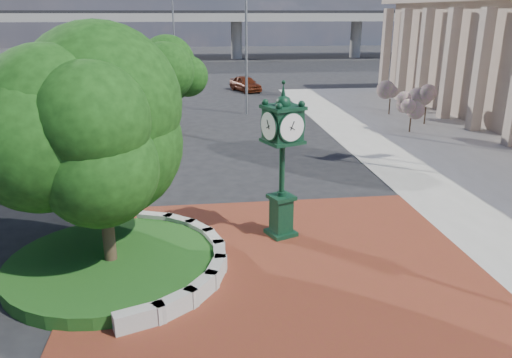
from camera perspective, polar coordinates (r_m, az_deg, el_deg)
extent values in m
plane|color=black|center=(15.68, 2.49, -9.31)|extent=(200.00, 200.00, 0.00)
cube|color=brown|center=(14.80, 3.15, -11.03)|extent=(12.00, 12.00, 0.04)
cube|color=#9E9B93|center=(12.86, -13.17, -15.28)|extent=(1.29, 0.76, 0.54)
cube|color=#9E9B93|center=(13.18, -9.17, -14.08)|extent=(1.20, 1.04, 0.54)
cube|color=#9E9B93|center=(13.76, -6.23, -12.40)|extent=(1.00, 1.22, 0.54)
cube|color=#9E9B93|center=(14.52, -4.58, -10.56)|extent=(0.71, 1.30, 0.54)
cube|color=#9E9B93|center=(15.38, -4.20, -8.80)|extent=(0.35, 1.25, 0.54)
cube|color=#9E9B93|center=(16.23, -4.92, -7.27)|extent=(0.71, 1.30, 0.54)
cube|color=#9E9B93|center=(17.02, -6.51, -6.05)|extent=(1.00, 1.22, 0.54)
cube|color=#9E9B93|center=(17.67, -8.74, -5.19)|extent=(1.20, 1.04, 0.54)
cube|color=#9E9B93|center=(18.15, -11.41, -4.69)|extent=(1.29, 0.76, 0.54)
cylinder|color=#124015|center=(15.61, -16.16, -9.39)|extent=(6.10, 6.10, 0.40)
cube|color=#9E9B93|center=(83.68, -5.85, 17.93)|extent=(90.00, 12.00, 1.20)
cube|color=black|center=(83.68, -5.87, 18.48)|extent=(90.00, 12.00, 0.40)
cylinder|color=#9E9B93|center=(84.70, -16.32, 14.95)|extent=(1.80, 1.80, 6.00)
cylinder|color=#9E9B93|center=(84.08, -2.23, 15.63)|extent=(1.80, 1.80, 6.00)
cylinder|color=#9E9B93|center=(88.13, 11.33, 15.43)|extent=(1.80, 1.80, 6.00)
cylinder|color=#38281C|center=(15.23, -16.46, -6.44)|extent=(0.36, 0.36, 2.17)
sphere|color=black|center=(14.35, -17.42, 3.19)|extent=(5.20, 5.20, 5.20)
cylinder|color=#38281C|center=(32.32, -9.97, 6.95)|extent=(0.36, 0.36, 1.92)
sphere|color=black|center=(31.95, -10.20, 10.96)|extent=(4.40, 4.40, 4.40)
cube|color=black|center=(17.30, 2.86, -6.18)|extent=(1.15, 1.15, 0.18)
cube|color=black|center=(17.03, 2.90, -4.10)|extent=(0.79, 0.79, 1.21)
cube|color=black|center=(16.79, 2.93, -2.09)|extent=(1.01, 1.01, 0.13)
cylinder|color=black|center=(16.47, 2.99, 1.17)|extent=(0.19, 0.19, 1.87)
cube|color=black|center=(16.08, 3.08, 6.26)|extent=(1.29, 1.29, 0.99)
cylinder|color=white|center=(15.66, 4.11, 5.90)|extent=(0.84, 0.40, 0.88)
cylinder|color=white|center=(16.51, 2.10, 6.60)|extent=(0.84, 0.40, 0.88)
cylinder|color=white|center=(15.81, 1.49, 6.07)|extent=(0.40, 0.84, 0.88)
cylinder|color=white|center=(16.36, 4.61, 6.44)|extent=(0.40, 0.84, 0.88)
sphere|color=black|center=(15.95, 3.12, 8.65)|extent=(0.48, 0.48, 0.48)
cone|color=black|center=(15.89, 3.14, 9.94)|extent=(0.20, 0.20, 0.55)
imported|color=#511C0B|center=(48.97, -1.22, 10.84)|extent=(3.16, 4.62, 1.46)
cylinder|color=slate|center=(37.31, -1.12, 15.07)|extent=(0.18, 0.18, 10.08)
cylinder|color=slate|center=(52.89, -9.32, 15.28)|extent=(0.16, 0.16, 8.98)
cylinder|color=#38281C|center=(33.31, 17.21, 6.10)|extent=(0.10, 0.10, 1.20)
sphere|color=#B1589A|center=(33.12, 17.37, 7.79)|extent=(1.20, 1.20, 1.20)
cylinder|color=#38281C|center=(36.06, 18.74, 6.85)|extent=(0.10, 0.10, 1.20)
sphere|color=#B1589A|center=(35.88, 18.91, 8.41)|extent=(1.20, 1.20, 1.20)
cylinder|color=#38281C|center=(38.82, 15.00, 7.98)|extent=(0.10, 0.10, 1.20)
sphere|color=#B1589A|center=(38.66, 15.13, 9.44)|extent=(1.20, 1.20, 1.20)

